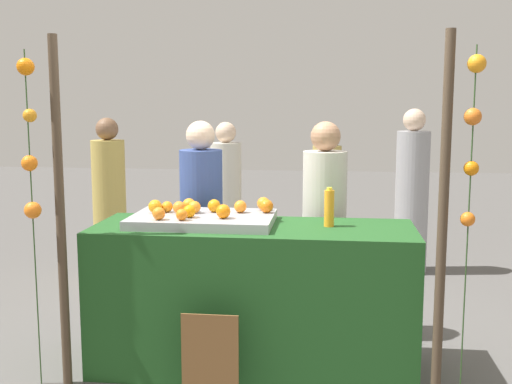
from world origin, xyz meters
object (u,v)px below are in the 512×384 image
Objects in this scene: stall_counter at (253,297)px; chalkboard_sign at (210,360)px; orange_1 at (195,207)px; orange_0 at (214,206)px; vendor_left at (202,234)px; vendor_right at (324,238)px; juice_bottle at (329,208)px.

chalkboard_sign is at bearing -108.78° from stall_counter.
orange_1 reaches higher than chalkboard_sign.
stall_counter is 3.76× the size of chalkboard_sign.
orange_1 is at bearing 109.44° from chalkboard_sign.
vendor_left is at bearing 111.12° from orange_0.
vendor_left reaches higher than orange_0.
vendor_right is at bearing 61.44° from chalkboard_sign.
vendor_right is (0.92, -0.02, -0.00)m from vendor_left.
orange_0 is 0.62m from vendor_left.
juice_bottle is at bearing -86.45° from vendor_right.
orange_1 is at bearing -82.60° from vendor_left.
juice_bottle is 0.46× the size of chalkboard_sign.
orange_0 is at bearing 173.03° from juice_bottle.
orange_1 is 0.05× the size of vendor_left.
juice_bottle is (0.89, -0.04, 0.02)m from orange_1.
vendor_right is (0.85, 0.54, -0.30)m from orange_1.
chalkboard_sign is (0.22, -0.62, -0.79)m from orange_1.
orange_1 is 1.03m from chalkboard_sign.
stall_counter is at bearing -125.79° from vendor_right.
vendor_left is (-0.29, 1.18, 0.48)m from chalkboard_sign.
orange_0 is 0.16× the size of chalkboard_sign.
chalkboard_sign is (0.10, -0.68, -0.79)m from orange_0.
chalkboard_sign is at bearing -76.09° from vendor_left.
orange_0 is at bearing 24.30° from orange_1.
vendor_left is at bearing 97.40° from orange_1.
orange_1 is 0.89m from juice_bottle.
stall_counter is 8.17× the size of juice_bottle.
orange_0 is at bearing -146.59° from vendor_right.
vendor_left reaches higher than chalkboard_sign.
chalkboard_sign is at bearing -118.56° from vendor_right.
juice_bottle is 1.17m from vendor_left.
juice_bottle is at bearing -6.97° from orange_0.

